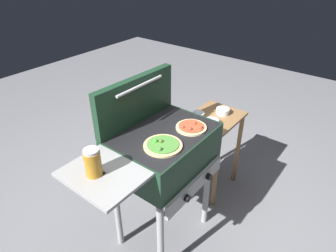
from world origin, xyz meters
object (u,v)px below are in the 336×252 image
at_px(pizza_pepperoni, 191,127).
at_px(prep_table, 213,137).
at_px(topping_bowl_near, 223,111).
at_px(topping_bowl_far, 198,115).
at_px(pizza_veggie, 163,145).
at_px(sauce_jar, 93,162).
at_px(topping_bowl_middle, 211,123).
at_px(grill, 162,153).

relative_size(pizza_pepperoni, prep_table, 0.27).
bearing_deg(topping_bowl_near, topping_bowl_far, 145.90).
distance_m(pizza_veggie, topping_bowl_far, 0.72).
bearing_deg(sauce_jar, topping_bowl_near, -2.35).
bearing_deg(topping_bowl_far, sauce_jar, -176.32).
height_order(pizza_veggie, prep_table, pizza_veggie).
height_order(sauce_jar, prep_table, sauce_jar).
bearing_deg(pizza_pepperoni, prep_table, 12.11).
height_order(topping_bowl_far, topping_bowl_middle, same).
xyz_separation_m(prep_table, topping_bowl_near, (0.07, -0.02, 0.22)).
distance_m(topping_bowl_near, topping_bowl_far, 0.21).
bearing_deg(topping_bowl_far, topping_bowl_near, -34.10).
distance_m(prep_table, topping_bowl_far, 0.26).
relative_size(pizza_pepperoni, topping_bowl_middle, 1.75).
distance_m(sauce_jar, prep_table, 1.26).
distance_m(grill, prep_table, 0.72).
relative_size(topping_bowl_far, topping_bowl_middle, 0.87).
height_order(sauce_jar, topping_bowl_far, sauce_jar).
height_order(pizza_veggie, sauce_jar, sauce_jar).
bearing_deg(sauce_jar, prep_table, -1.34).
xyz_separation_m(sauce_jar, prep_table, (1.17, -0.03, -0.46)).
xyz_separation_m(pizza_pepperoni, sauce_jar, (-0.65, 0.14, 0.06)).
distance_m(grill, sauce_jar, 0.54).
distance_m(grill, topping_bowl_middle, 0.54).
bearing_deg(topping_bowl_middle, prep_table, 17.69).
height_order(topping_bowl_near, topping_bowl_far, same).
relative_size(pizza_veggie, sauce_jar, 1.49).
xyz_separation_m(pizza_pepperoni, topping_bowl_middle, (0.38, 0.07, -0.17)).
xyz_separation_m(grill, prep_table, (0.67, 0.00, -0.24)).
height_order(pizza_veggie, topping_bowl_middle, pizza_veggie).
bearing_deg(sauce_jar, grill, -3.66).
bearing_deg(sauce_jar, pizza_pepperoni, -11.98).
xyz_separation_m(grill, topping_bowl_middle, (0.54, -0.04, -0.02)).
relative_size(pizza_veggie, topping_bowl_middle, 2.02).
xyz_separation_m(pizza_veggie, topping_bowl_far, (0.67, 0.19, -0.17)).
xyz_separation_m(pizza_pepperoni, topping_bowl_far, (0.41, 0.21, -0.17)).
xyz_separation_m(sauce_jar, topping_bowl_middle, (1.03, -0.07, -0.24)).
xyz_separation_m(pizza_veggie, sauce_jar, (-0.39, 0.12, 0.06)).
height_order(topping_bowl_near, topping_bowl_middle, same).
distance_m(topping_bowl_near, topping_bowl_middle, 0.21).
distance_m(prep_table, topping_bowl_near, 0.23).
bearing_deg(topping_bowl_near, grill, 178.52).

